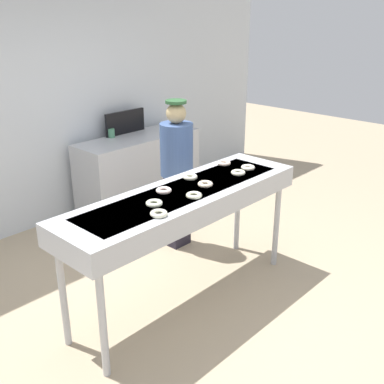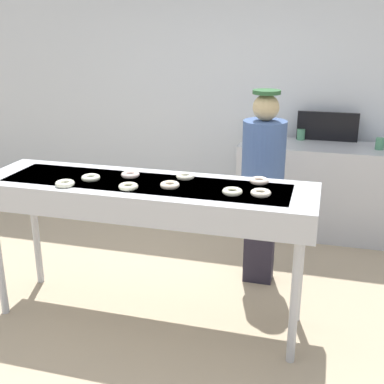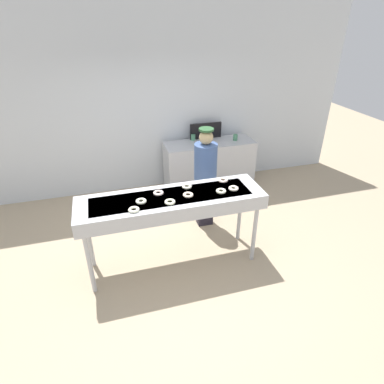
% 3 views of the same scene
% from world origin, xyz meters
% --- Properties ---
extents(ground_plane, '(16.00, 16.00, 0.00)m').
position_xyz_m(ground_plane, '(0.00, 0.00, 0.00)').
color(ground_plane, tan).
extents(back_wall, '(8.00, 0.12, 3.26)m').
position_xyz_m(back_wall, '(0.00, 2.41, 1.63)').
color(back_wall, silver).
rests_on(back_wall, ground).
extents(fryer_conveyor, '(2.34, 0.65, 1.06)m').
position_xyz_m(fryer_conveyor, '(0.00, 0.00, 0.96)').
color(fryer_conveyor, '#B7BABF').
rests_on(fryer_conveyor, ground).
extents(sugar_donut_0, '(0.18, 0.18, 0.03)m').
position_xyz_m(sugar_donut_0, '(-0.49, -0.21, 1.07)').
color(sugar_donut_0, '#EEECCB').
rests_on(sugar_donut_0, fryer_conveyor).
extents(sugar_donut_1, '(0.15, 0.15, 0.03)m').
position_xyz_m(sugar_donut_1, '(-0.05, -0.16, 1.07)').
color(sugar_donut_1, '#EEEEC4').
rests_on(sugar_donut_1, fryer_conveyor).
extents(sugar_donut_2, '(0.14, 0.14, 0.03)m').
position_xyz_m(sugar_donut_2, '(-0.14, 0.09, 1.07)').
color(sugar_donut_2, '#FDE1D3').
rests_on(sugar_donut_2, fryer_conveyor).
extents(sugar_donut_3, '(0.17, 0.17, 0.03)m').
position_xyz_m(sugar_donut_3, '(-0.38, -0.05, 1.07)').
color(sugar_donut_3, white).
rests_on(sugar_donut_3, fryer_conveyor).
extents(sugar_donut_4, '(0.15, 0.15, 0.03)m').
position_xyz_m(sugar_donut_4, '(0.80, -0.06, 1.07)').
color(sugar_donut_4, white).
rests_on(sugar_donut_4, fryer_conveyor).
extents(sugar_donut_5, '(0.14, 0.14, 0.03)m').
position_xyz_m(sugar_donut_5, '(0.63, -0.08, 1.07)').
color(sugar_donut_5, '#F2F1C9').
rests_on(sugar_donut_5, fryer_conveyor).
extents(sugar_donut_6, '(0.17, 0.17, 0.03)m').
position_xyz_m(sugar_donut_6, '(0.24, 0.16, 1.07)').
color(sugar_donut_6, '#EFECCD').
rests_on(sugar_donut_6, fryer_conveyor).
extents(sugar_donut_7, '(0.14, 0.14, 0.03)m').
position_xyz_m(sugar_donut_7, '(0.76, 0.20, 1.07)').
color(sugar_donut_7, '#FCE1C9').
rests_on(sugar_donut_7, fryer_conveyor).
extents(sugar_donut_8, '(0.18, 0.18, 0.03)m').
position_xyz_m(sugar_donut_8, '(0.20, -0.06, 1.07)').
color(sugar_donut_8, '#FEE6C3').
rests_on(sugar_donut_8, fryer_conveyor).
extents(worker_baker, '(0.34, 0.34, 1.61)m').
position_xyz_m(worker_baker, '(0.71, 0.79, 0.91)').
color(worker_baker, '#24202D').
rests_on(worker_baker, ground).
extents(prep_counter, '(1.69, 0.59, 0.94)m').
position_xyz_m(prep_counter, '(1.18, 1.96, 0.47)').
color(prep_counter, '#B7BABF').
rests_on(prep_counter, ground).
extents(paper_cup_0, '(0.08, 0.08, 0.11)m').
position_xyz_m(paper_cup_0, '(1.68, 1.94, 0.99)').
color(paper_cup_0, '#4C8C66').
rests_on(paper_cup_0, prep_counter).
extents(paper_cup_1, '(0.08, 0.08, 0.11)m').
position_xyz_m(paper_cup_1, '(0.92, 2.17, 0.99)').
color(paper_cup_1, '#4C8C66').
rests_on(paper_cup_1, prep_counter).
extents(menu_display, '(0.61, 0.04, 0.29)m').
position_xyz_m(menu_display, '(1.18, 2.20, 1.09)').
color(menu_display, black).
rests_on(menu_display, prep_counter).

